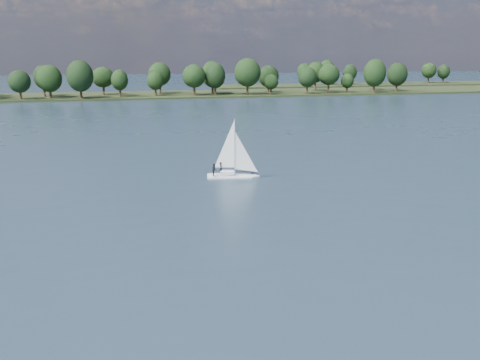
# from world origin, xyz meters

# --- Properties ---
(ground) EXTENTS (700.00, 700.00, 0.00)m
(ground) POSITION_xyz_m (0.00, 100.00, 0.00)
(ground) COLOR #233342
(ground) RESTS_ON ground
(far_shore) EXTENTS (660.00, 40.00, 1.50)m
(far_shore) POSITION_xyz_m (0.00, 212.00, 0.00)
(far_shore) COLOR black
(far_shore) RESTS_ON ground
(far_shore_back) EXTENTS (220.00, 30.00, 1.40)m
(far_shore_back) POSITION_xyz_m (160.00, 260.00, 0.00)
(far_shore_back) COLOR black
(far_shore_back) RESTS_ON ground
(sailboat) EXTENTS (7.25, 3.24, 9.23)m
(sailboat) POSITION_xyz_m (11.73, 53.87, 2.58)
(sailboat) COLOR white
(sailboat) RESTS_ON ground
(treeline) EXTENTS (562.60, 73.87, 17.70)m
(treeline) POSITION_xyz_m (-11.88, 208.53, 8.10)
(treeline) COLOR black
(treeline) RESTS_ON ground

